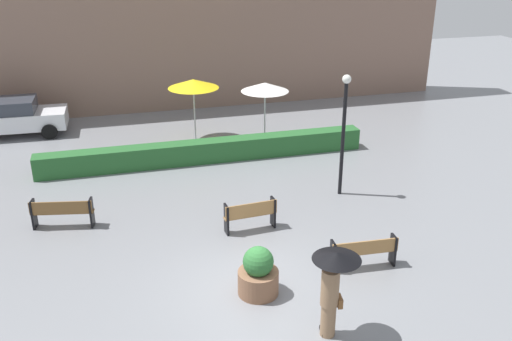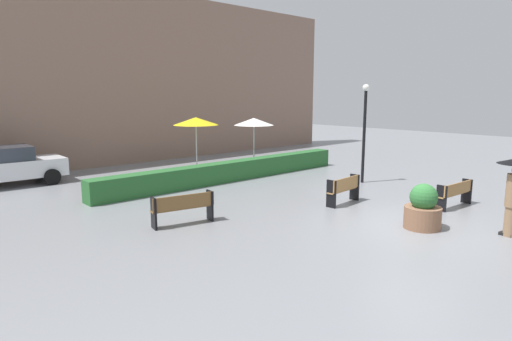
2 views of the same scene
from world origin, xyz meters
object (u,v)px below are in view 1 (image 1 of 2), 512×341
object	(u,v)px
bench_near_right	(364,251)
bench_mid_center	(250,214)
lamp_post	(344,123)
patio_umbrella_white	(265,87)
parked_car	(13,117)
patio_umbrella_yellow	(193,84)
bench_far_left	(62,211)
planter_pot	(258,274)
pedestrian_with_umbrella	(333,282)

from	to	relation	value
bench_near_right	bench_mid_center	world-z (taller)	bench_mid_center
bench_near_right	bench_mid_center	size ratio (longest dim) A/B	1.14
bench_mid_center	lamp_post	distance (m)	4.29
patio_umbrella_white	parked_car	xyz separation A→B (m)	(-10.04, 3.54, -1.46)
bench_mid_center	patio_umbrella_yellow	size ratio (longest dim) A/B	0.61
patio_umbrella_white	parked_car	distance (m)	10.75
bench_far_left	lamp_post	bearing A→B (deg)	0.07
bench_mid_center	planter_pot	distance (m)	3.09
bench_near_right	bench_far_left	distance (m)	8.63
bench_mid_center	patio_umbrella_white	distance (m)	7.84
bench_near_right	patio_umbrella_yellow	size ratio (longest dim) A/B	0.69
parked_car	patio_umbrella_white	bearing A→B (deg)	-19.41
bench_mid_center	lamp_post	xyz separation A→B (m)	(3.48, 1.63, 1.91)
patio_umbrella_yellow	bench_mid_center	bearing A→B (deg)	-88.54
bench_near_right	pedestrian_with_umbrella	size ratio (longest dim) A/B	0.87
bench_far_left	bench_near_right	bearing A→B (deg)	-29.86
planter_pot	patio_umbrella_yellow	distance (m)	11.33
parked_car	bench_far_left	bearing A→B (deg)	-75.85
bench_near_right	patio_umbrella_white	world-z (taller)	patio_umbrella_white
lamp_post	planter_pot	bearing A→B (deg)	-131.36
bench_near_right	pedestrian_with_umbrella	xyz separation A→B (m)	(-1.82, -2.20, 0.84)
pedestrian_with_umbrella	patio_umbrella_yellow	world-z (taller)	patio_umbrella_yellow
bench_far_left	pedestrian_with_umbrella	world-z (taller)	pedestrian_with_umbrella
bench_near_right	patio_umbrella_white	size ratio (longest dim) A/B	0.72
bench_mid_center	parked_car	bearing A→B (deg)	124.96
bench_mid_center	planter_pot	bearing A→B (deg)	-101.48
pedestrian_with_umbrella	patio_umbrella_yellow	bearing A→B (deg)	92.89
pedestrian_with_umbrella	bench_mid_center	bearing A→B (deg)	95.27
lamp_post	patio_umbrella_white	world-z (taller)	lamp_post
bench_near_right	patio_umbrella_white	bearing A→B (deg)	88.53
bench_near_right	parked_car	bearing A→B (deg)	126.07
bench_far_left	parked_car	size ratio (longest dim) A/B	0.42
planter_pot	lamp_post	xyz separation A→B (m)	(4.09, 4.65, 1.91)
patio_umbrella_white	bench_far_left	bearing A→B (deg)	-144.10
bench_mid_center	patio_umbrella_white	size ratio (longest dim) A/B	0.63
bench_far_left	parked_car	bearing A→B (deg)	104.15
pedestrian_with_umbrella	patio_umbrella_yellow	size ratio (longest dim) A/B	0.79
bench_far_left	pedestrian_with_umbrella	bearing A→B (deg)	-48.91
bench_mid_center	pedestrian_with_umbrella	size ratio (longest dim) A/B	0.77
bench_near_right	bench_mid_center	distance (m)	3.51
bench_mid_center	patio_umbrella_yellow	distance (m)	8.35
bench_far_left	pedestrian_with_umbrella	xyz separation A→B (m)	(5.66, -6.50, 0.81)
patio_umbrella_yellow	bench_near_right	bearing A→B (deg)	-77.11
patio_umbrella_yellow	planter_pot	bearing A→B (deg)	-92.08
pedestrian_with_umbrella	patio_umbrella_white	world-z (taller)	patio_umbrella_white
bench_near_right	lamp_post	world-z (taller)	lamp_post
lamp_post	patio_umbrella_yellow	xyz separation A→B (m)	(-3.69, 6.52, -0.07)
lamp_post	parked_car	bearing A→B (deg)	140.31
bench_near_right	bench_far_left	xyz separation A→B (m)	(-7.48, 4.30, 0.03)
bench_mid_center	parked_car	distance (m)	13.13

